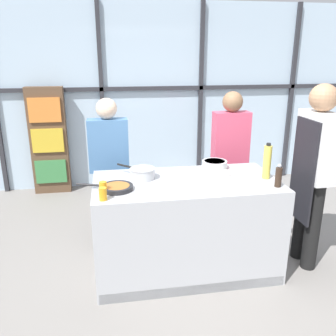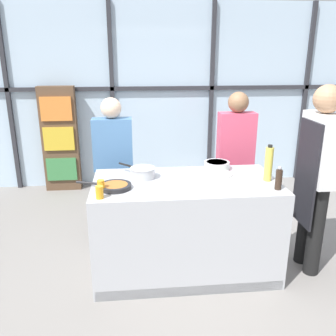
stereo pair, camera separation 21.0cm
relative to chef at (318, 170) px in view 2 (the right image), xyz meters
name	(u,v)px [view 2 (the right image)]	position (x,y,z in m)	size (l,w,h in m)	color
ground_plane	(184,268)	(-1.21, 0.09, -1.03)	(18.00, 18.00, 0.00)	gray
back_window_wall	(162,97)	(-1.21, 2.64, 0.38)	(6.40, 0.10, 2.80)	silver
bookshelf	(60,139)	(-2.80, 2.46, -0.23)	(0.53, 0.19, 1.60)	brown
demo_island	(185,226)	(-1.22, 0.09, -0.56)	(1.71, 0.87, 0.93)	#B7BABF
chef	(318,170)	(0.00, 0.00, 0.00)	(0.25, 0.45, 1.80)	black
spectator_far_left	(114,160)	(-1.91, 0.91, -0.12)	(0.43, 0.22, 1.60)	black
spectator_center_left	(235,154)	(-0.51, 0.91, -0.08)	(0.41, 0.23, 1.65)	black
frying_pan	(114,186)	(-1.86, -0.03, -0.08)	(0.49, 0.28, 0.04)	#232326
saucepan	(143,172)	(-1.61, 0.22, -0.05)	(0.35, 0.35, 0.10)	silver
white_plate	(218,174)	(-0.87, 0.25, -0.09)	(0.28, 0.28, 0.01)	white
mixing_bowl	(217,165)	(-0.85, 0.42, -0.06)	(0.26, 0.26, 0.08)	silver
oil_bottle	(269,164)	(-0.46, 0.04, 0.06)	(0.07, 0.07, 0.34)	#E0CC4C
pepper_grinder	(279,179)	(-0.45, -0.19, -0.01)	(0.06, 0.06, 0.21)	#332319
juice_glass_near	(100,192)	(-1.97, -0.24, -0.05)	(0.06, 0.06, 0.11)	orange
juice_glass_far	(101,186)	(-1.97, -0.10, -0.05)	(0.06, 0.06, 0.11)	orange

